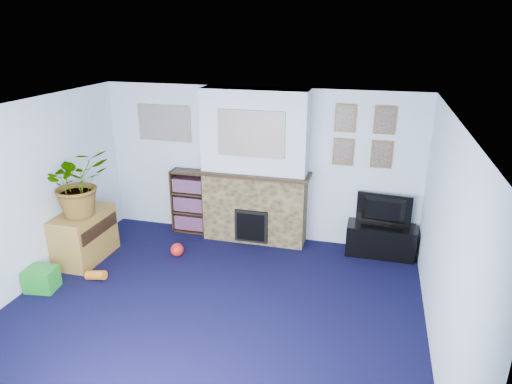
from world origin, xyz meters
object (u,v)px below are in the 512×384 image
(sideboard, at_px, (85,237))
(bookshelf, at_px, (190,202))
(tv_stand, at_px, (380,241))
(television, at_px, (383,211))

(sideboard, bearing_deg, bookshelf, 49.58)
(tv_stand, height_order, bookshelf, bookshelf)
(bookshelf, xyz_separation_m, sideboard, (-1.12, -1.32, -0.15))
(television, distance_m, bookshelf, 3.08)
(tv_stand, bearing_deg, bookshelf, 178.57)
(tv_stand, distance_m, bookshelf, 3.08)
(television, height_order, sideboard, television)
(television, xyz_separation_m, bookshelf, (-3.07, 0.06, -0.20))
(bookshelf, height_order, sideboard, bookshelf)
(television, xyz_separation_m, sideboard, (-4.19, -1.26, -0.35))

